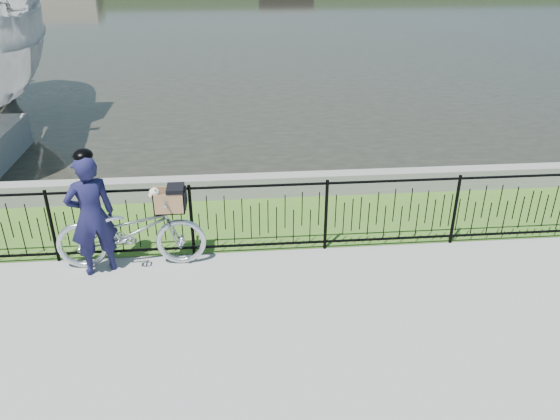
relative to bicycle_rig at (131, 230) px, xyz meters
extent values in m
plane|color=gray|center=(1.85, -1.40, -0.57)|extent=(120.00, 120.00, 0.00)
cube|color=#406720|center=(1.85, 1.20, -0.56)|extent=(60.00, 2.00, 0.01)
plane|color=black|center=(1.85, 31.60, -0.57)|extent=(120.00, 120.00, 0.00)
cube|color=gray|center=(1.85, 2.20, -0.37)|extent=(60.00, 0.30, 0.40)
imported|color=silver|center=(-0.01, 0.00, -0.01)|extent=(2.13, 0.74, 1.12)
cube|color=black|center=(0.58, 0.00, 0.29)|extent=(0.38, 0.18, 0.02)
cube|color=#966D45|center=(0.58, 0.00, 0.30)|extent=(0.43, 0.29, 0.01)
cube|color=#966D45|center=(0.58, 0.14, 0.45)|extent=(0.43, 0.02, 0.31)
cube|color=#966D45|center=(0.58, -0.14, 0.45)|extent=(0.43, 0.02, 0.31)
cube|color=#966D45|center=(0.79, 0.00, 0.45)|extent=(0.02, 0.29, 0.31)
cube|color=#966D45|center=(0.38, 0.00, 0.45)|extent=(0.02, 0.29, 0.31)
cube|color=black|center=(0.68, 0.00, 0.63)|extent=(0.23, 0.31, 0.06)
cube|color=black|center=(0.80, 0.00, 0.48)|extent=(0.02, 0.31, 0.25)
ellipsoid|color=silver|center=(0.56, 0.00, 0.42)|extent=(0.31, 0.22, 0.20)
sphere|color=silver|center=(0.39, -0.02, 0.58)|extent=(0.15, 0.15, 0.15)
sphere|color=silver|center=(0.34, -0.04, 0.55)|extent=(0.07, 0.07, 0.07)
sphere|color=black|center=(0.31, -0.05, 0.55)|extent=(0.02, 0.02, 0.02)
cone|color=#905B3C|center=(0.39, 0.04, 0.64)|extent=(0.06, 0.08, 0.08)
cone|color=#905B3C|center=(0.41, -0.06, 0.64)|extent=(0.06, 0.08, 0.08)
imported|color=#16153A|center=(-0.48, -0.12, 0.32)|extent=(0.76, 0.65, 1.77)
ellipsoid|color=black|center=(-0.48, -0.12, 1.19)|extent=(0.26, 0.29, 0.18)
camera|label=1|loc=(1.51, -6.98, 3.77)|focal=35.00mm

